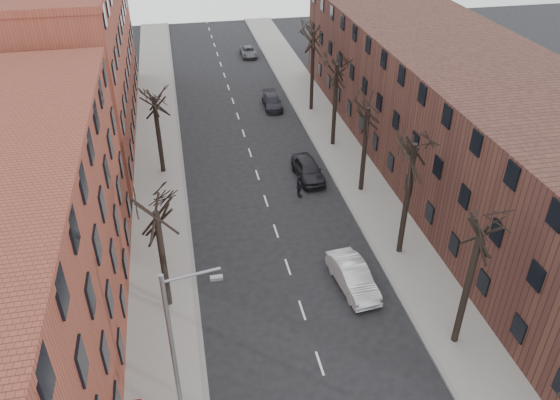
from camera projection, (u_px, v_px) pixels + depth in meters
sidewalk_left at (158, 166)px, 46.19m from camera, size 4.00×90.00×0.15m
sidewalk_right at (340, 149)px, 48.85m from camera, size 4.00×90.00×0.15m
building_left_far at (56, 58)px, 48.49m from camera, size 12.00×28.00×14.00m
building_right at (458, 113)px, 43.39m from camera, size 12.00×50.00×10.00m
tree_right_b at (454, 342)px, 29.91m from camera, size 5.20×5.20×10.80m
tree_right_c at (399, 252)px, 36.49m from camera, size 5.20×5.20×11.60m
tree_right_d at (361, 190)px, 43.07m from camera, size 5.20×5.20×10.00m
tree_right_e at (332, 145)px, 49.65m from camera, size 5.20×5.20×10.80m
tree_right_f at (311, 110)px, 56.23m from camera, size 5.20×5.20×11.60m
tree_left_a at (170, 305)px, 32.32m from camera, size 5.20×5.20×9.50m
tree_left_b at (164, 172)px, 45.48m from camera, size 5.20×5.20×9.50m
streetlight at (176, 346)px, 23.11m from camera, size 2.45×0.22×9.03m
silver_sedan at (353, 277)px, 33.22m from camera, size 2.25×5.05×1.61m
parked_car_near at (308, 169)px, 44.25m from camera, size 2.18×4.86×1.62m
parked_car_mid at (272, 102)px, 56.43m from camera, size 1.89×4.40×1.26m
parked_car_far at (248, 52)px, 70.43m from camera, size 1.98×4.21×1.16m
pedestrian_crossing at (299, 187)px, 41.81m from camera, size 0.53×1.11×1.84m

